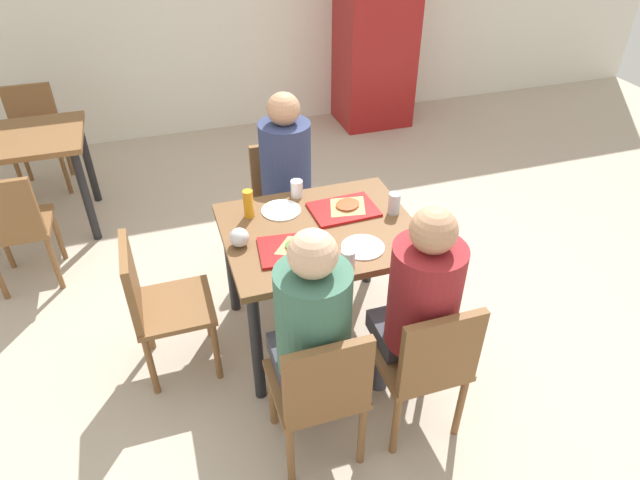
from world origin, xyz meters
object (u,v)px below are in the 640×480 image
Objects in this scene: paper_plate_near_edge at (363,247)px; background_chair_far at (35,130)px; main_table at (320,245)px; chair_far_side at (283,197)px; person_in_brown_jacket at (419,302)px; plastic_cup_b at (348,259)px; condiment_bottle at (249,204)px; pizza_slice_b at (348,205)px; plastic_cup_a at (297,189)px; tray_red_far at (344,209)px; paper_plate_center at (281,210)px; tray_red_near at (295,249)px; background_chair_near at (14,224)px; person_in_red at (311,326)px; drink_fridge at (376,29)px; foil_bundle at (239,237)px; person_far_side at (287,174)px; chair_near_left at (321,389)px; chair_left_end at (156,301)px; pizza_slice_a at (297,245)px; background_table at (20,154)px; chair_near_right at (427,361)px; soda_can at (394,203)px.

paper_plate_near_edge is 0.26× the size of background_chair_far.
chair_far_side is at bearing 90.00° from main_table.
person_in_brown_jacket reaches higher than plastic_cup_b.
plastic_cup_b is 0.69m from condiment_bottle.
pizza_slice_b is 2.67× the size of plastic_cup_a.
paper_plate_center is at bearing 162.42° from tray_red_far.
background_chair_near is (-1.51, 1.14, -0.27)m from tray_red_near.
main_table is 0.82m from chair_far_side.
paper_plate_center is at bearing 83.50° from person_in_red.
chair_far_side is at bearing -126.10° from drink_fridge.
plastic_cup_b is (0.03, -1.16, 0.32)m from chair_far_side.
main_table is 0.39m from plastic_cup_a.
pizza_slice_b is at bearing -9.92° from condiment_bottle.
foil_bundle is at bearing -117.70° from chair_far_side.
person_far_side is 0.46m from paper_plate_center.
pizza_slice_b is 0.53m from plastic_cup_b.
person_in_brown_jacket is 5.68× the size of paper_plate_center.
chair_near_left is 0.72m from tray_red_near.
paper_plate_near_edge is at bearing 54.57° from chair_near_left.
chair_left_end is 2.59m from background_chair_far.
condiment_bottle is at bearing 94.88° from person_in_red.
pizza_slice_b is at bearing -24.48° from background_chair_near.
person_far_side reaches higher than chair_left_end.
person_in_brown_jacket is 4.69× the size of pizza_slice_b.
pizza_slice_a reaches higher than background_table.
plastic_cup_b is (0.20, -0.21, 0.04)m from tray_red_near.
paper_plate_center is (-0.33, 0.10, -0.00)m from tray_red_far.
background_table is at bearing -160.61° from drink_fridge.
pizza_slice_b is at bearing 36.62° from pizza_slice_a.
person_in_brown_jacket reaches higher than pizza_slice_b.
background_table is (-1.53, 1.50, -0.13)m from paper_plate_center.
foil_bundle is 0.12× the size of background_chair_far.
main_table is 0.54× the size of drink_fridge.
paper_plate_near_edge is at bearing -33.77° from background_chair_near.
plastic_cup_b reaches higher than tray_red_near.
chair_left_end is 0.93× the size of background_table.
plastic_cup_b is 2.71m from background_table.
person_far_side reaches higher than paper_plate_center.
person_in_brown_jacket is at bearing -51.01° from background_table.
tray_red_far is 1.35× the size of pizza_slice_b.
chair_left_end is 1.27m from background_chair_near.
paper_plate_center is at bearing 41.95° from foil_bundle.
condiment_bottle is at bearing -120.03° from chair_far_side.
chair_near_right reaches higher than main_table.
soda_can is at bearing -38.93° from background_table.
chair_near_left is 0.93× the size of background_table.
drink_fridge is (1.47, 3.21, 0.14)m from plastic_cup_b.
soda_can reaches higher than chair_far_side.
plastic_cup_b is (0.18, -0.59, 0.05)m from paper_plate_center.
pizza_slice_b is at bearing -14.67° from paper_plate_center.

